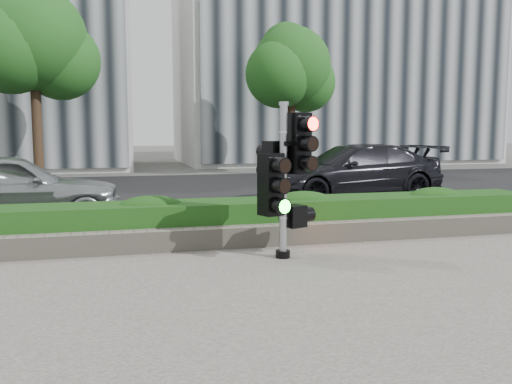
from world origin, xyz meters
TOP-DOWN VIEW (x-y plane):
  - ground at (0.00, 0.00)m, footprint 120.00×120.00m
  - sidewalk at (0.00, -2.50)m, footprint 16.00×11.00m
  - road at (0.00, 10.00)m, footprint 60.00×13.00m
  - curb at (0.00, 3.15)m, footprint 60.00×0.25m
  - stone_wall at (0.00, 1.90)m, footprint 12.00×0.32m
  - hedge at (0.00, 2.55)m, footprint 12.00×1.00m
  - building_right at (11.00, 25.00)m, footprint 18.00×10.00m
  - tree_left at (-4.52, 14.56)m, footprint 4.61×4.03m
  - tree_right at (5.48, 15.55)m, footprint 4.10×3.58m
  - traffic_signal at (0.67, 1.03)m, footprint 0.85×0.74m
  - car_silver at (-3.88, 5.05)m, footprint 4.61×2.35m
  - car_dark at (4.60, 7.26)m, footprint 5.49×2.83m

SIDE VIEW (x-z plane):
  - ground at x=0.00m, z-range 0.00..0.00m
  - road at x=0.00m, z-range 0.00..0.02m
  - sidewalk at x=0.00m, z-range 0.00..0.03m
  - curb at x=0.00m, z-range 0.00..0.12m
  - stone_wall at x=0.00m, z-range 0.03..0.37m
  - hedge at x=0.00m, z-range 0.03..0.71m
  - car_silver at x=-3.88m, z-range 0.02..1.52m
  - car_dark at x=4.60m, z-range 0.02..1.54m
  - traffic_signal at x=0.67m, z-range 0.15..2.47m
  - tree_right at x=5.48m, z-range 1.22..7.75m
  - tree_left at x=-4.52m, z-range 1.37..8.72m
  - building_right at x=11.00m, z-range 0.00..12.00m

